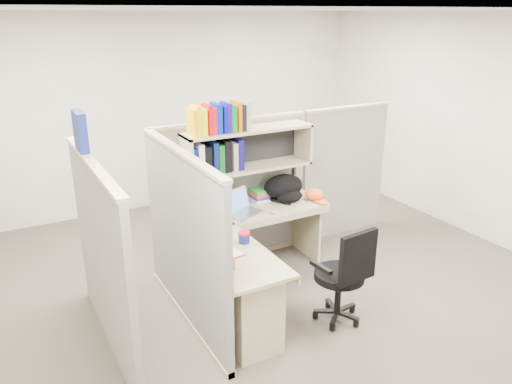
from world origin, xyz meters
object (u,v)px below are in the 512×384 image
desk (250,279)px  backpack (286,188)px  snack_canister (244,237)px  laptop (245,203)px  task_chair (342,289)px

desk → backpack: bearing=43.8°
backpack → snack_canister: backpack is taller
backpack → laptop: bearing=-176.0°
laptop → snack_canister: 0.66m
desk → snack_canister: size_ratio=16.54×
snack_canister → laptop: bearing=61.8°
laptop → backpack: size_ratio=0.76×
backpack → task_chair: 1.42m
backpack → snack_canister: size_ratio=4.38×
desk → backpack: 1.36m
desk → laptop: (0.33, 0.73, 0.42)m
desk → task_chair: size_ratio=1.82×
backpack → snack_canister: (-0.91, -0.74, -0.08)m
desk → task_chair: bearing=-29.4°
snack_canister → desk: bearing=-98.6°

